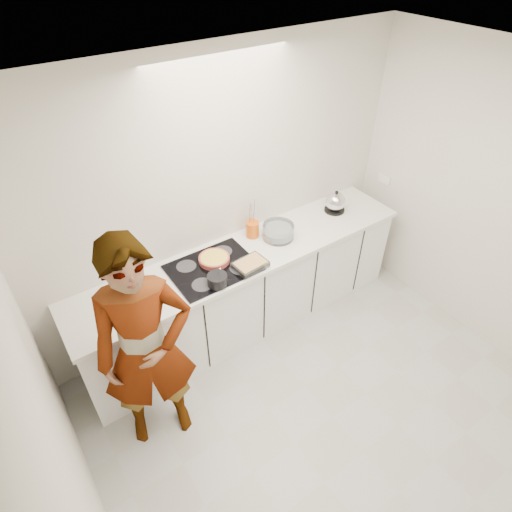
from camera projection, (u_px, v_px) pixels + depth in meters
floor at (332, 417)px, 3.55m from camera, size 3.60×3.20×0.00m
ceiling at (397, 105)px, 1.92m from camera, size 3.60×3.20×0.00m
wall_back at (225, 200)px, 3.76m from camera, size 3.60×0.00×2.60m
wall_left at (69, 470)px, 1.94m from camera, size 0.00×3.20×2.60m
wall_right at (510, 218)px, 3.54m from camera, size 0.02×3.20×2.60m
base_cabinets at (247, 291)px, 4.10m from camera, size 3.20×0.58×0.87m
countertop at (246, 255)px, 3.81m from camera, size 3.24×0.64×0.04m
hob at (213, 268)px, 3.63m from camera, size 0.72×0.54×0.01m
tart_dish at (214, 259)px, 3.67m from camera, size 0.35×0.35×0.04m
saucepan at (217, 280)px, 3.43m from camera, size 0.18×0.18×0.16m
baking_dish at (250, 264)px, 3.61m from camera, size 0.29×0.22×0.05m
mixing_bowl at (278, 232)px, 3.94m from camera, size 0.31×0.31×0.14m
tea_towel at (275, 236)px, 3.97m from camera, size 0.22×0.17×0.03m
kettle at (335, 202)px, 4.27m from camera, size 0.25×0.25×0.23m
utensil_crock at (252, 229)px, 3.95m from camera, size 0.14×0.14×0.15m
cook at (146, 350)px, 2.93m from camera, size 0.77×0.60×1.87m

